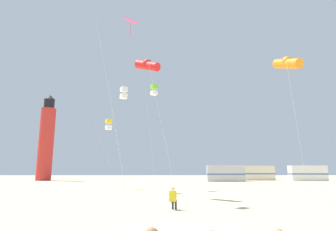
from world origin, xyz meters
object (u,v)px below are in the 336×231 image
Objects in this scene: kite_box_white at (124,93)px; rv_van_white at (307,173)px; lighthouse_distant at (46,139)px; rv_van_silver at (225,173)px; kite_box_gold at (109,124)px; kite_flyer_standing at (173,197)px; kite_tube_scarlet at (147,65)px; rv_van_cream at (257,173)px; kite_diamond_rainbow at (129,28)px; kite_box_lime at (154,90)px; kite_tube_orange at (287,63)px.

kite_box_white is 1.52× the size of rv_van_white.
lighthouse_distant is at bearing -178.23° from rv_van_white.
kite_box_gold is at bearing -126.34° from rv_van_silver.
kite_tube_scarlet is (-1.85, 6.72, 9.64)m from kite_flyer_standing.
kite_tube_scarlet is at bearing -60.73° from kite_flyer_standing.
kite_box_gold is 0.45× the size of lighthouse_distant.
lighthouse_distant is (-19.06, 28.27, -1.58)m from kite_box_white.
lighthouse_distant is 2.59× the size of rv_van_cream.
kite_diamond_rainbow is 44.84m from rv_van_cream.
rv_van_white is at bearing 40.30° from kite_box_lime.
kite_tube_scarlet is 1.66× the size of rv_van_white.
kite_flyer_standing is 45.32m from rv_van_cream.
rv_van_white is (30.52, 26.23, -8.03)m from kite_box_white.
kite_tube_orange is 14.81m from kite_box_lime.
rv_van_white is (26.03, 38.33, 0.78)m from kite_flyer_standing.
kite_box_white reaches higher than kite_flyer_standing.
kite_box_lime is at bearing -69.88° from kite_flyer_standing.
kite_box_white is 28.63m from rv_van_silver.
kite_box_lime is at bearing 88.45° from kite_tube_scarlet.
kite_diamond_rainbow reaches higher than kite_box_lime.
lighthouse_distant is 2.55× the size of rv_van_white.
kite_flyer_standing is 0.18× the size of rv_van_silver.
kite_box_gold is 0.75× the size of kite_box_white.
kite_box_gold is 0.60× the size of kite_diamond_rainbow.
kite_box_white is 4.13m from kite_box_lime.
kite_flyer_standing is 0.11× the size of kite_tube_scarlet.
kite_box_lime reaches higher than kite_tube_orange.
lighthouse_distant is 34.67m from rv_van_silver.
rv_van_white is (28.95, 35.10, -10.22)m from kite_diamond_rainbow.
kite_box_lime is at bearing -13.58° from kite_box_gold.
rv_van_cream is (20.63, 38.48, -10.22)m from kite_diamond_rainbow.
kite_tube_scarlet reaches higher than rv_van_cream.
kite_box_white is at bearing -61.57° from kite_box_gold.
rv_van_cream is at bearing 54.23° from kite_box_lime.
kite_diamond_rainbow is at bearing -107.08° from kite_tube_scarlet.
kite_box_gold is 14.17m from kite_diamond_rainbow.
kite_tube_orange is at bearing -49.12° from lighthouse_distant.
lighthouse_distant reaches higher than kite_box_white.
rv_van_cream is 8.98m from rv_van_white.
kite_box_gold is 6.29m from kite_box_lime.
lighthouse_distant is (-16.91, 24.29, 0.92)m from kite_box_gold.
kite_tube_orange is 48.40m from lighthouse_distant.
kite_tube_scarlet reaches higher than rv_van_white.
kite_box_lime is (-1.63, 14.87, 9.92)m from kite_flyer_standing.
lighthouse_distant reaches higher than kite_flyer_standing.
rv_van_white is at bearing -2.36° from lighthouse_distant.
rv_van_silver is at bearing -8.46° from lighthouse_distant.
kite_flyer_standing is 0.10× the size of kite_box_lime.
kite_box_white is 41.03m from rv_van_white.
kite_flyer_standing is 47.29m from lighthouse_distant.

